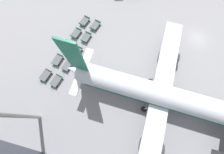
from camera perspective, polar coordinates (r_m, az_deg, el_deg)
ground_plane at (r=37.48m, az=32.00°, el=13.41°), size 500.00×500.00×0.00m
airplane at (r=25.73m, az=21.58°, el=-7.56°), size 32.47×37.49×13.67m
baggage_dolly_row_near_col_a at (r=34.94m, az=-11.40°, el=21.77°), size 3.26×2.11×0.92m
baggage_dolly_row_near_col_b at (r=33.32m, az=-14.72°, el=17.16°), size 3.26×2.08×0.92m
baggage_dolly_row_near_col_c at (r=32.17m, az=-18.38°, el=12.31°), size 3.26×1.97×0.92m
baggage_dolly_row_near_col_d at (r=31.19m, az=-21.71°, el=6.66°), size 3.25×1.93×0.92m
baggage_dolly_row_near_col_e at (r=30.83m, az=-25.93°, el=0.70°), size 3.26×2.04×0.92m
baggage_dolly_row_mid_a_col_a at (r=33.83m, az=-7.00°, el=20.51°), size 3.26×2.13×0.92m
baggage_dolly_row_mid_a_col_b at (r=32.25m, az=-10.77°, el=15.89°), size 3.26×1.95×0.92m
baggage_dolly_row_mid_a_col_c at (r=30.81m, az=-14.45°, el=10.15°), size 3.26×2.05×0.92m
baggage_dolly_row_mid_a_col_d at (r=29.97m, az=-18.06°, el=4.68°), size 3.26×2.05×0.92m
baggage_dolly_row_mid_a_col_e at (r=29.57m, az=-22.18°, el=-1.41°), size 3.26×2.04×0.92m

